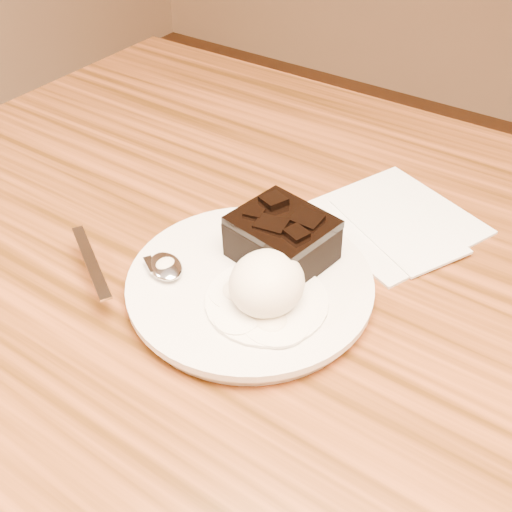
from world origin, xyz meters
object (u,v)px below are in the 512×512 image
Objects in this scene: napkin at (392,219)px; dining_table at (316,488)px; spoon at (166,268)px; plate at (250,286)px; ice_cream_scoop at (267,283)px; brownie at (282,241)px.

dining_table is at bearing -87.85° from napkin.
dining_table is 6.95× the size of spoon.
ice_cream_scoop is (0.03, -0.02, 0.03)m from plate.
dining_table is 5.16× the size of plate.
plate is at bearing -109.29° from napkin.
plate is at bearing -100.04° from brownie.
spoon reaches higher than dining_table.
dining_table is 17.14× the size of ice_cream_scoop.
brownie is at bearing -14.50° from spoon.
dining_table is 13.79× the size of brownie.
brownie is 1.24× the size of ice_cream_scoop.
brownie is 0.50× the size of spoon.
dining_table is 7.59× the size of napkin.
brownie is (-0.06, -0.01, 0.41)m from dining_table.
dining_table is at bearing 38.86° from plate.
ice_cream_scoop reaches higher than dining_table.
plate is 0.19m from napkin.
plate reaches higher than napkin.
ice_cream_scoop reaches higher than brownie.
spoon is (-0.14, -0.09, 0.40)m from dining_table.
dining_table is 0.42m from brownie.
dining_table is 0.40m from napkin.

